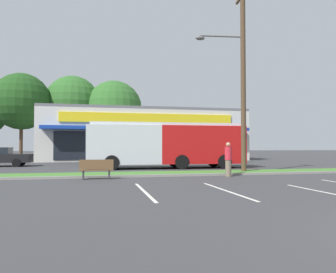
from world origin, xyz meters
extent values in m
cube|color=#427A2D|center=(0.00, 14.00, 0.06)|extent=(56.00, 2.20, 0.12)
cube|color=gray|center=(0.00, 12.78, 0.06)|extent=(56.00, 0.24, 0.12)
cube|color=silver|center=(-4.42, 7.41, 0.00)|extent=(0.12, 4.80, 0.01)
cube|color=silver|center=(-1.55, 6.97, 0.00)|extent=(0.12, 4.80, 0.01)
cube|color=silver|center=(1.60, 5.68, 0.00)|extent=(0.12, 4.80, 0.01)
cube|color=beige|center=(-0.63, 36.46, 2.79)|extent=(22.94, 12.72, 5.57)
cube|color=black|center=(-0.63, 30.06, 1.67)|extent=(19.27, 0.08, 2.90)
cube|color=#14389E|center=(-0.63, 29.40, 3.46)|extent=(21.56, 1.40, 0.35)
cube|color=yellow|center=(-0.63, 30.02, 4.57)|extent=(18.35, 0.16, 1.00)
cube|color=slate|center=(-0.63, 36.46, 5.72)|extent=(22.94, 12.72, 0.30)
cylinder|color=#473323|center=(-15.88, 42.45, 2.38)|extent=(0.44, 0.44, 4.76)
sphere|color=#1E4719|center=(-15.88, 42.45, 7.58)|extent=(7.53, 7.53, 7.53)
cylinder|color=#473323|center=(-9.49, 44.54, 2.46)|extent=(0.44, 0.44, 4.93)
sphere|color=#2D6026|center=(-9.49, 44.54, 7.84)|extent=(7.76, 7.76, 7.76)
cylinder|color=#473323|center=(-3.67, 43.35, 2.00)|extent=(0.44, 0.44, 3.99)
sphere|color=#2D6026|center=(-3.67, 43.35, 7.00)|extent=(8.04, 8.04, 8.04)
cylinder|color=#4C3826|center=(2.45, 13.95, 5.65)|extent=(0.30, 0.30, 11.30)
cylinder|color=#59595B|center=(1.16, 14.11, 8.13)|extent=(2.59, 0.43, 0.10)
ellipsoid|color=#59595B|center=(-0.13, 14.28, 7.98)|extent=(0.56, 0.32, 0.24)
cube|color=#B71414|center=(1.42, 19.03, 1.70)|extent=(6.25, 2.72, 2.70)
cube|color=silver|center=(-4.20, 19.19, 1.70)|extent=(5.12, 2.69, 2.70)
cube|color=silver|center=(-1.11, 19.10, 3.15)|extent=(10.85, 2.59, 0.20)
cube|color=black|center=(-1.07, 20.40, 2.19)|extent=(10.33, 0.35, 1.19)
cube|color=black|center=(-6.75, 19.26, 2.02)|extent=(0.12, 2.17, 1.51)
cylinder|color=black|center=(-5.07, 18.04, 0.50)|extent=(1.01, 0.33, 1.00)
cylinder|color=black|center=(-5.01, 20.38, 0.50)|extent=(1.01, 0.33, 1.00)
cylinder|color=black|center=(-0.30, 17.90, 0.50)|extent=(1.01, 0.33, 1.00)
cylinder|color=black|center=(-0.23, 20.25, 0.50)|extent=(1.01, 0.33, 1.00)
cylinder|color=black|center=(2.79, 17.82, 0.50)|extent=(1.01, 0.33, 1.00)
cylinder|color=black|center=(2.85, 20.16, 0.50)|extent=(1.01, 0.33, 1.00)
cube|color=brown|center=(-6.07, 12.16, 0.45)|extent=(1.60, 0.45, 0.06)
cube|color=brown|center=(-6.07, 11.97, 0.73)|extent=(1.60, 0.06, 0.44)
cube|color=#333338|center=(-5.46, 12.16, 0.23)|extent=(0.08, 0.36, 0.45)
cube|color=#333338|center=(-6.68, 12.16, 0.23)|extent=(0.08, 0.36, 0.45)
cylinder|color=black|center=(-12.10, 24.91, 0.32)|extent=(0.64, 0.22, 0.64)
cylinder|color=black|center=(-12.10, 23.14, 0.32)|extent=(0.64, 0.22, 0.64)
cylinder|color=#726651|center=(0.71, 12.15, 0.44)|extent=(0.31, 0.31, 0.87)
cylinder|color=red|center=(0.71, 12.15, 1.21)|extent=(0.36, 0.36, 0.69)
sphere|color=tan|center=(0.71, 12.15, 1.68)|extent=(0.24, 0.24, 0.24)
camera|label=1|loc=(-6.07, -3.93, 1.57)|focal=34.85mm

